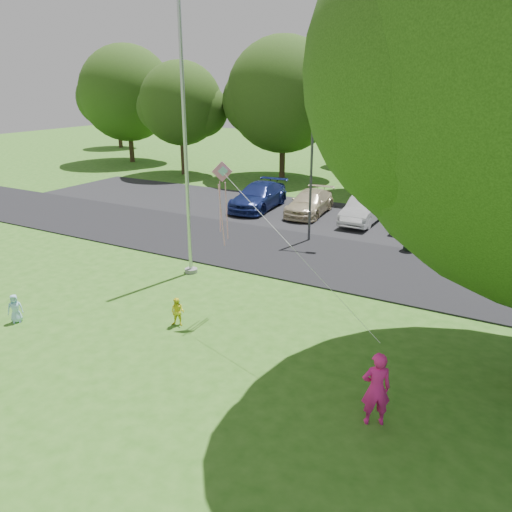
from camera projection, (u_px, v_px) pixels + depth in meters
The scene contains 13 objects.
ground at pixel (186, 351), 14.01m from camera, with size 120.00×120.00×0.00m, color #316A1B.
park_road at pixel (313, 257), 21.40m from camera, with size 60.00×6.00×0.06m, color black.
parking_strip at pixel (361, 222), 26.74m from camera, with size 42.00×7.00×0.06m, color black.
flagpole at pixel (186, 167), 18.36m from camera, with size 0.50×0.50×10.00m.
street_lamp at pixel (316, 168), 22.39m from camera, with size 1.61×0.49×5.78m.
trash_can at pixel (411, 241), 22.04m from camera, with size 0.62×0.62×0.99m.
tree_row at pixel (436, 105), 31.30m from camera, with size 64.35×11.94×10.88m.
horizon_trees at pixel (491, 120), 38.56m from camera, with size 77.46×7.20×7.02m.
parked_cars at pixel (346, 206), 26.90m from camera, with size 14.24×5.33×1.48m.
woman at pixel (376, 389), 10.77m from camera, with size 0.64×0.42×1.76m, color #F1208E.
child_yellow at pixel (178, 312), 15.31m from camera, with size 0.44×0.35×0.91m, color yellow.
child_blue at pixel (15, 308), 15.54m from camera, with size 0.45×0.29×0.92m, color #A4DBFC.
kite at pixel (225, 188), 14.77m from camera, with size 6.13×3.32×2.95m.
Camera 1 is at (7.77, -9.78, 7.16)m, focal length 35.00 mm.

